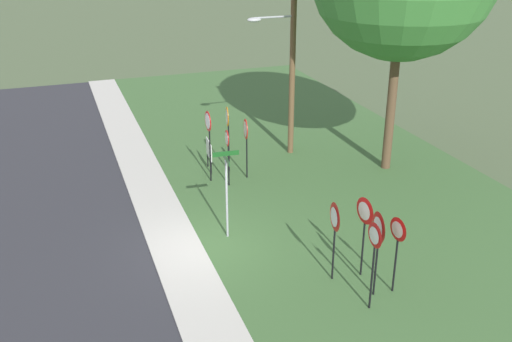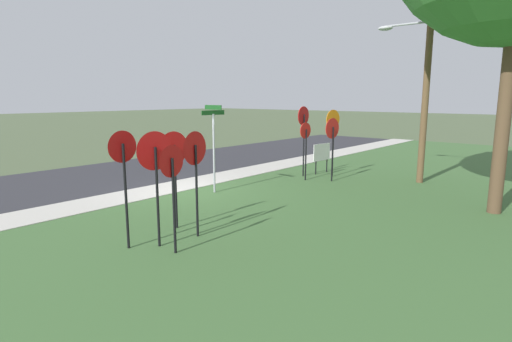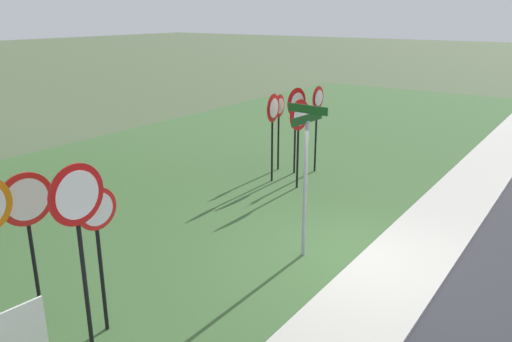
# 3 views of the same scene
# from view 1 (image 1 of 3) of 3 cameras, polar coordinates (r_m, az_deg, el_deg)

# --- Properties ---
(ground_plane) EXTENTS (160.00, 160.00, 0.00)m
(ground_plane) POSITION_cam_1_polar(r_m,az_deg,el_deg) (18.32, -5.12, -7.55)
(ground_plane) COLOR #4C5B3D
(road_asphalt) EXTENTS (44.00, 6.40, 0.01)m
(road_asphalt) POSITION_cam_1_polar(r_m,az_deg,el_deg) (17.96, -20.30, -9.73)
(road_asphalt) COLOR #2D2D33
(road_asphalt) RESTS_ON ground_plane
(sidewalk_strip) EXTENTS (44.00, 1.60, 0.06)m
(sidewalk_strip) POSITION_cam_1_polar(r_m,az_deg,el_deg) (18.15, -7.59, -7.86)
(sidewalk_strip) COLOR #BCB7AD
(sidewalk_strip) RESTS_ON ground_plane
(grass_median) EXTENTS (44.00, 12.00, 0.04)m
(grass_median) POSITION_cam_1_polar(r_m,az_deg,el_deg) (20.39, 11.44, -4.48)
(grass_median) COLOR #3D6033
(grass_median) RESTS_ON ground_plane
(stop_sign_near_left) EXTENTS (0.77, 0.14, 2.40)m
(stop_sign_near_left) POSITION_cam_1_polar(r_m,az_deg,el_deg) (22.35, -0.99, 3.48)
(stop_sign_near_left) COLOR black
(stop_sign_near_left) RESTS_ON grass_median
(stop_sign_near_right) EXTENTS (0.61, 0.11, 2.22)m
(stop_sign_near_right) POSITION_cam_1_polar(r_m,az_deg,el_deg) (21.74, -2.79, 2.39)
(stop_sign_near_right) COLOR black
(stop_sign_near_right) RESTS_ON grass_median
(stop_sign_far_left) EXTENTS (0.76, 0.09, 2.81)m
(stop_sign_far_left) POSITION_cam_1_polar(r_m,az_deg,el_deg) (22.02, -4.64, 3.95)
(stop_sign_far_left) COLOR black
(stop_sign_far_left) RESTS_ON grass_median
(stop_sign_far_center) EXTENTS (0.76, 0.17, 2.68)m
(stop_sign_far_center) POSITION_cam_1_polar(r_m,az_deg,el_deg) (22.91, -2.78, 4.53)
(stop_sign_far_center) COLOR black
(stop_sign_far_center) RESTS_ON grass_median
(yield_sign_near_left) EXTENTS (0.80, 0.14, 2.37)m
(yield_sign_near_left) POSITION_cam_1_polar(r_m,az_deg,el_deg) (16.01, 7.62, -5.08)
(yield_sign_near_left) COLOR black
(yield_sign_near_left) RESTS_ON grass_median
(yield_sign_near_right) EXTENTS (0.65, 0.12, 2.24)m
(yield_sign_near_right) POSITION_cam_1_polar(r_m,az_deg,el_deg) (15.85, 13.56, -6.37)
(yield_sign_near_right) COLOR black
(yield_sign_near_right) RESTS_ON grass_median
(yield_sign_far_left) EXTENTS (0.81, 0.14, 2.47)m
(yield_sign_far_left) POSITION_cam_1_polar(r_m,az_deg,el_deg) (15.48, 11.77, -6.07)
(yield_sign_far_left) COLOR black
(yield_sign_far_left) RESTS_ON grass_median
(yield_sign_far_right) EXTENTS (0.66, 0.10, 2.50)m
(yield_sign_far_right) POSITION_cam_1_polar(r_m,az_deg,el_deg) (14.94, 11.39, -7.22)
(yield_sign_far_right) COLOR black
(yield_sign_far_right) RESTS_ON grass_median
(yield_sign_center) EXTENTS (0.76, 0.13, 2.42)m
(yield_sign_center) POSITION_cam_1_polar(r_m,az_deg,el_deg) (16.30, 10.48, -4.57)
(yield_sign_center) COLOR black
(yield_sign_center) RESTS_ON grass_median
(street_name_post) EXTENTS (0.96, 0.82, 2.91)m
(street_name_post) POSITION_cam_1_polar(r_m,az_deg,el_deg) (18.07, -2.88, -1.55)
(street_name_post) COLOR #9EA0A8
(street_name_post) RESTS_ON grass_median
(utility_pole) EXTENTS (2.10, 2.06, 8.06)m
(utility_pole) POSITION_cam_1_polar(r_m,az_deg,el_deg) (24.26, 3.29, 11.46)
(utility_pole) COLOR brown
(utility_pole) RESTS_ON grass_median
(notice_board) EXTENTS (1.10, 0.13, 1.25)m
(notice_board) POSITION_cam_1_polar(r_m,az_deg,el_deg) (23.44, -4.59, 1.97)
(notice_board) COLOR black
(notice_board) RESTS_ON grass_median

